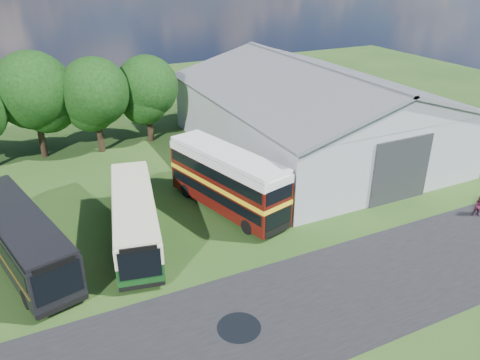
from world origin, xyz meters
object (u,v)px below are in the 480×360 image
bus_green_single (135,217)px  visitor_b (479,207)px  storage_shed (311,106)px  bus_dark_single (21,237)px  bus_maroon_double (227,181)px

bus_green_single → visitor_b: bus_green_single is taller
storage_shed → bus_dark_single: (-25.62, -8.42, -2.40)m
bus_green_single → visitor_b: bearing=-7.3°
bus_green_single → bus_maroon_double: bus_maroon_double is taller
bus_maroon_double → visitor_b: bearing=-44.6°
storage_shed → bus_maroon_double: size_ratio=2.31×
bus_green_single → visitor_b: (22.44, -7.55, -0.89)m
bus_green_single → bus_dark_single: size_ratio=0.94×
bus_maroon_double → bus_dark_single: (-13.65, -0.79, -0.46)m
bus_green_single → bus_maroon_double: bearing=20.9°
bus_maroon_double → visitor_b: 17.80m
storage_shed → visitor_b: storage_shed is taller
storage_shed → bus_maroon_double: 14.33m
bus_maroon_double → bus_dark_single: bearing=168.3°
bus_maroon_double → visitor_b: bus_maroon_double is taller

